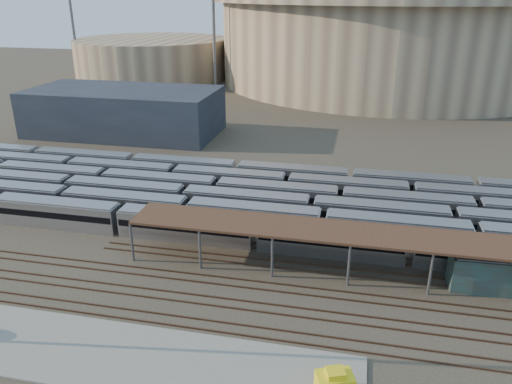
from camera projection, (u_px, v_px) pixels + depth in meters
The scene contains 12 objects.
ground at pixel (193, 273), 57.96m from camera, with size 420.00×420.00×0.00m, color #383026.
apron at pixel (86, 351), 45.34m from camera, with size 50.00×9.00×0.20m, color gray.
subway_trains at pixel (228, 198), 74.17m from camera, with size 125.97×23.90×3.60m.
inspection_shed at pixel (391, 238), 55.36m from camera, with size 60.30×6.00×5.30m.
empty_tracks at pixel (177, 296), 53.41m from camera, with size 170.00×9.62×0.18m.
stadium at pixel (391, 33), 173.51m from camera, with size 124.00×124.00×32.50m.
secondary_arena at pixel (153, 58), 184.82m from camera, with size 56.00×56.00×14.00m, color tan.
service_building at pixel (124, 111), 112.77m from camera, with size 42.00×20.00×10.00m, color #1E232D.
floodlight_0 at pixel (214, 24), 155.65m from camera, with size 4.00×1.00×38.40m.
floodlight_1 at pixel (72, 20), 175.57m from camera, with size 4.00×1.00×38.40m.
floodlight_3 at pixel (299, 17), 196.95m from camera, with size 4.00×1.00×38.40m.
yellow_equipment at pixel (335, 384), 40.16m from camera, with size 2.95×1.84×1.84m, color yellow.
Camera 1 is at (17.90, -47.40, 30.60)m, focal length 35.00 mm.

